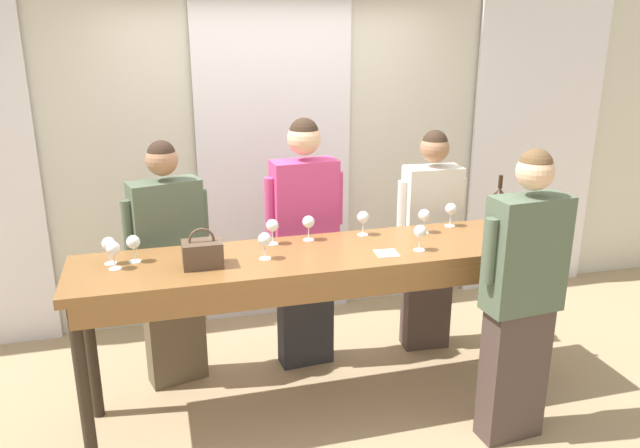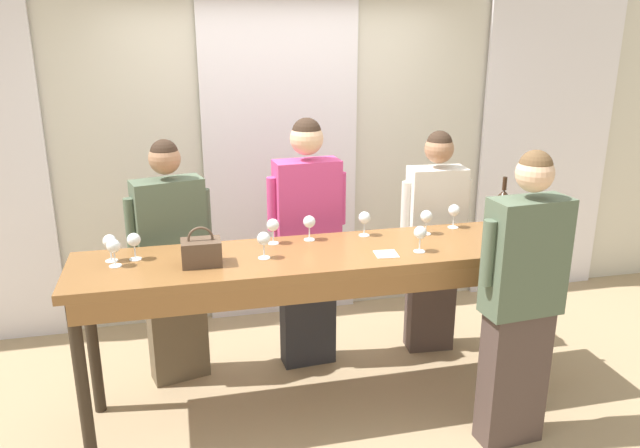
# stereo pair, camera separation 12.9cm
# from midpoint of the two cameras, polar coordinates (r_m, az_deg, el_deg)

# --- Properties ---
(ground_plane) EXTENTS (18.00, 18.00, 0.00)m
(ground_plane) POSITION_cam_midpoint_polar(r_m,az_deg,el_deg) (4.18, 1.13, -16.06)
(ground_plane) COLOR tan
(wall_back) EXTENTS (12.00, 0.06, 2.80)m
(wall_back) POSITION_cam_midpoint_polar(r_m,az_deg,el_deg) (5.00, -2.96, 7.03)
(wall_back) COLOR beige
(wall_back) RESTS_ON ground_plane
(curtain_panel_center) EXTENTS (1.22, 0.03, 2.69)m
(curtain_panel_center) POSITION_cam_midpoint_polar(r_m,az_deg,el_deg) (4.95, -2.82, 6.26)
(curtain_panel_center) COLOR white
(curtain_panel_center) RESTS_ON ground_plane
(curtain_panel_right) EXTENTS (1.22, 0.03, 2.69)m
(curtain_panel_right) POSITION_cam_midpoint_polar(r_m,az_deg,el_deg) (5.83, 20.55, 6.91)
(curtain_panel_right) COLOR white
(curtain_panel_right) RESTS_ON ground_plane
(tasting_bar) EXTENTS (2.92, 0.65, 1.05)m
(tasting_bar) POSITION_cam_midpoint_polar(r_m,az_deg,el_deg) (3.72, 1.30, -4.22)
(tasting_bar) COLOR brown
(tasting_bar) RESTS_ON ground_plane
(wine_bottle) EXTENTS (0.08, 0.08, 0.34)m
(wine_bottle) POSITION_cam_midpoint_polar(r_m,az_deg,el_deg) (4.30, 17.16, 1.31)
(wine_bottle) COLOR black
(wine_bottle) RESTS_ON tasting_bar
(handbag) EXTENTS (0.22, 0.16, 0.22)m
(handbag) POSITION_cam_midpoint_polar(r_m,az_deg,el_deg) (3.53, -9.78, -2.51)
(handbag) COLOR brown
(handbag) RESTS_ON tasting_bar
(wine_glass_front_left) EXTENTS (0.08, 0.08, 0.16)m
(wine_glass_front_left) POSITION_cam_midpoint_polar(r_m,az_deg,el_deg) (3.96, 5.02, 0.50)
(wine_glass_front_left) COLOR white
(wine_glass_front_left) RESTS_ON tasting_bar
(wine_glass_front_mid) EXTENTS (0.08, 0.08, 0.16)m
(wine_glass_front_mid) POSITION_cam_midpoint_polar(r_m,az_deg,el_deg) (3.81, -3.36, -0.17)
(wine_glass_front_mid) COLOR white
(wine_glass_front_mid) RESTS_ON tasting_bar
(wine_glass_front_right) EXTENTS (0.08, 0.08, 0.16)m
(wine_glass_front_right) POSITION_cam_midpoint_polar(r_m,az_deg,el_deg) (3.57, -4.14, -1.43)
(wine_glass_front_right) COLOR white
(wine_glass_front_right) RESTS_ON tasting_bar
(wine_glass_center_left) EXTENTS (0.08, 0.08, 0.16)m
(wine_glass_center_left) POSITION_cam_midpoint_polar(r_m,az_deg,el_deg) (4.07, 18.10, 0.17)
(wine_glass_center_left) COLOR white
(wine_glass_center_left) RESTS_ON tasting_bar
(wine_glass_center_mid) EXTENTS (0.08, 0.08, 0.16)m
(wine_glass_center_mid) POSITION_cam_midpoint_polar(r_m,az_deg,el_deg) (4.04, 10.60, 0.62)
(wine_glass_center_mid) COLOR white
(wine_glass_center_mid) RESTS_ON tasting_bar
(wine_glass_center_right) EXTENTS (0.08, 0.08, 0.16)m
(wine_glass_center_right) POSITION_cam_midpoint_polar(r_m,az_deg,el_deg) (3.98, 20.67, -0.53)
(wine_glass_center_right) COLOR white
(wine_glass_center_right) RESTS_ON tasting_bar
(wine_glass_back_left) EXTENTS (0.08, 0.08, 0.16)m
(wine_glass_back_left) POSITION_cam_midpoint_polar(r_m,az_deg,el_deg) (3.69, -17.73, -1.61)
(wine_glass_back_left) COLOR white
(wine_glass_back_left) RESTS_ON tasting_bar
(wine_glass_back_mid) EXTENTS (0.08, 0.08, 0.16)m
(wine_glass_back_mid) POSITION_cam_midpoint_polar(r_m,az_deg,el_deg) (3.61, -17.39, -2.02)
(wine_glass_back_mid) COLOR white
(wine_glass_back_mid) RESTS_ON tasting_bar
(wine_glass_back_right) EXTENTS (0.08, 0.08, 0.16)m
(wine_glass_back_right) POSITION_cam_midpoint_polar(r_m,az_deg,el_deg) (3.72, 10.13, -0.86)
(wine_glass_back_right) COLOR white
(wine_glass_back_right) RESTS_ON tasting_bar
(wine_glass_near_host) EXTENTS (0.08, 0.08, 0.16)m
(wine_glass_near_host) POSITION_cam_midpoint_polar(r_m,az_deg,el_deg) (4.21, 13.02, 1.15)
(wine_glass_near_host) COLOR white
(wine_glass_near_host) RESTS_ON tasting_bar
(wine_glass_by_bottle) EXTENTS (0.08, 0.08, 0.16)m
(wine_glass_by_bottle) POSITION_cam_midpoint_polar(r_m,az_deg,el_deg) (3.68, -15.70, -1.49)
(wine_glass_by_bottle) COLOR white
(wine_glass_by_bottle) RESTS_ON tasting_bar
(wine_glass_by_handbag) EXTENTS (0.08, 0.08, 0.16)m
(wine_glass_by_handbag) POSITION_cam_midpoint_polar(r_m,az_deg,el_deg) (3.86, -0.03, 0.13)
(wine_glass_by_handbag) COLOR white
(wine_glass_by_handbag) RESTS_ON tasting_bar
(napkin) EXTENTS (0.14, 0.14, 0.00)m
(napkin) POSITION_cam_midpoint_polar(r_m,az_deg,el_deg) (3.68, 7.07, -2.75)
(napkin) COLOR white
(napkin) RESTS_ON tasting_bar
(guest_olive_jacket) EXTENTS (0.55, 0.30, 1.66)m
(guest_olive_jacket) POSITION_cam_midpoint_polar(r_m,az_deg,el_deg) (4.18, -12.48, -3.32)
(guest_olive_jacket) COLOR brown
(guest_olive_jacket) RESTS_ON ground_plane
(guest_pink_top) EXTENTS (0.55, 0.23, 1.76)m
(guest_pink_top) POSITION_cam_midpoint_polar(r_m,az_deg,el_deg) (4.25, -0.30, -1.51)
(guest_pink_top) COLOR #28282D
(guest_pink_top) RESTS_ON ground_plane
(guest_cream_sweater) EXTENTS (0.51, 0.24, 1.64)m
(guest_cream_sweater) POSITION_cam_midpoint_polar(r_m,az_deg,el_deg) (4.56, 11.16, -1.44)
(guest_cream_sweater) COLOR #473833
(guest_cream_sweater) RESTS_ON ground_plane
(host_pouring) EXTENTS (0.54, 0.24, 1.72)m
(host_pouring) POSITION_cam_midpoint_polar(r_m,az_deg,el_deg) (3.63, 18.90, -6.58)
(host_pouring) COLOR #473833
(host_pouring) RESTS_ON ground_plane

